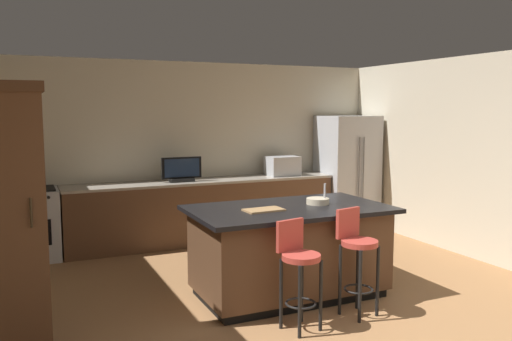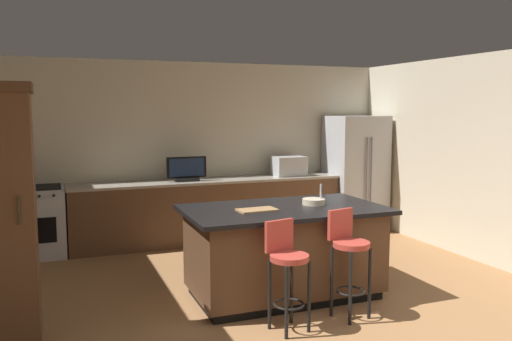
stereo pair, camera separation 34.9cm
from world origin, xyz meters
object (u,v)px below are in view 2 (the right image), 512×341
tv_monitor (186,170)px  fruit_bowl (314,202)px  bar_stool_right (349,253)px  microwave (289,166)px  range_oven (34,222)px  refrigerator (355,173)px  kitchen_island (284,251)px  cutting_board (257,210)px  bar_stool_left (287,266)px

tv_monitor → fruit_bowl: tv_monitor is taller
tv_monitor → bar_stool_right: 3.28m
microwave → bar_stool_right: microwave is taller
range_oven → refrigerator: bearing=-0.9°
microwave → tv_monitor: bearing=-178.2°
kitchen_island → microwave: 2.83m
range_oven → cutting_board: cutting_board is taller
microwave → bar_stool_right: bearing=-105.2°
refrigerator → bar_stool_right: bearing=-122.6°
tv_monitor → bar_stool_left: tv_monitor is taller
kitchen_island → tv_monitor: (-0.42, 2.45, 0.59)m
bar_stool_left → cutting_board: (-0.00, 0.70, 0.37)m
bar_stool_right → refrigerator: bearing=43.8°
microwave → bar_stool_left: (-1.53, -3.27, -0.48)m
fruit_bowl → cutting_board: size_ratio=0.63×
tv_monitor → bar_stool_right: bearing=-76.6°
range_oven → fruit_bowl: bearing=-41.4°
microwave → bar_stool_left: size_ratio=0.50×
range_oven → microwave: 3.70m
microwave → tv_monitor: 1.63m
cutting_board → refrigerator: bearing=43.1°
cutting_board → bar_stool_right: bearing=-44.4°
refrigerator → bar_stool_left: 4.18m
tv_monitor → cutting_board: bearing=-87.8°
kitchen_island → range_oven: bearing=134.4°
tv_monitor → fruit_bowl: size_ratio=2.37×
bar_stool_left → cutting_board: size_ratio=2.50×
kitchen_island → cutting_board: bearing=-167.3°
fruit_bowl → cutting_board: 0.69m
range_oven → cutting_board: size_ratio=2.42×
refrigerator → range_oven: 4.81m
bar_stool_left → fruit_bowl: (0.67, 0.81, 0.39)m
refrigerator → fruit_bowl: (-1.99, -2.40, 0.05)m
fruit_bowl → cutting_board: bearing=-171.5°
range_oven → tv_monitor: 2.12m
fruit_bowl → tv_monitor: bearing=107.7°
microwave → refrigerator: bearing=-3.7°
range_oven → tv_monitor: size_ratio=1.63×
kitchen_island → bar_stool_right: bearing=-65.1°
cutting_board → microwave: bearing=59.2°
fruit_bowl → bar_stool_right: bearing=-91.6°
refrigerator → tv_monitor: bearing=179.6°
microwave → fruit_bowl: 2.61m
refrigerator → bar_stool_right: size_ratio=1.82×
cutting_board → tv_monitor: bearing=92.2°
range_oven → fruit_bowl: size_ratio=3.86×
bar_stool_right → fruit_bowl: bearing=74.9°
tv_monitor → cutting_board: tv_monitor is taller
refrigerator → range_oven: refrigerator is taller
range_oven → microwave: microwave is taller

